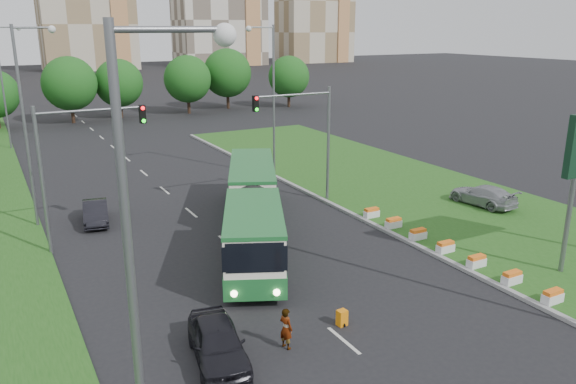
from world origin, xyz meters
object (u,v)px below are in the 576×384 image
traffic_mast_left (72,154)px  shopping_trolley (342,318)px  car_left_far (96,212)px  pedestrian (286,328)px  traffic_mast_median (308,128)px  articulated_bus (247,208)px  car_left_near (218,342)px  car_median (483,195)px

traffic_mast_left → shopping_trolley: bearing=-60.3°
traffic_mast_left → car_left_far: bearing=69.5°
pedestrian → shopping_trolley: bearing=-99.1°
traffic_mast_median → articulated_bus: traffic_mast_median is taller
articulated_bus → pedestrian: articulated_bus is taller
traffic_mast_median → articulated_bus: size_ratio=0.45×
traffic_mast_median → car_left_near: size_ratio=1.78×
articulated_bus → car_left_near: size_ratio=3.99×
traffic_mast_median → pedestrian: traffic_mast_median is taller
traffic_mast_median → pedestrian: size_ratio=4.81×
car_left_near → car_left_far: (-1.04, 17.91, -0.08)m
car_left_near → car_left_far: 17.94m
traffic_mast_median → car_left_far: traffic_mast_median is taller
articulated_bus → traffic_mast_left: bearing=-173.6°
traffic_mast_median → articulated_bus: 8.26m
car_left_far → shopping_trolley: bearing=-60.9°
articulated_bus → pedestrian: bearing=-83.0°
articulated_bus → car_left_near: articulated_bus is taller
car_left_near → shopping_trolley: car_left_near is taller
traffic_mast_median → car_median: (10.12, -6.34, -4.51)m
car_median → pedestrian: (-20.13, -9.02, -0.01)m
car_left_near → shopping_trolley: bearing=10.0°
traffic_mast_median → traffic_mast_left: 15.19m
traffic_mast_median → shopping_trolley: traffic_mast_median is taller
traffic_mast_left → car_left_far: traffic_mast_left is taller
traffic_mast_left → shopping_trolley: size_ratio=11.85×
traffic_mast_median → car_left_far: bearing=167.7°
traffic_mast_left → articulated_bus: size_ratio=0.45×
car_left_far → articulated_bus: bearing=-34.0°
shopping_trolley → car_left_near: bearing=174.3°
pedestrian → traffic_mast_left: bearing=2.9°
car_median → car_left_far: bearing=-27.8°
car_left_far → pedestrian: bearing=-69.5°
traffic_mast_median → shopping_trolley: size_ratio=11.85×
articulated_bus → car_left_far: (-7.30, 6.86, -1.12)m
traffic_mast_median → pedestrian: bearing=-123.1°
car_left_far → traffic_mast_median: bearing=-3.0°
pedestrian → shopping_trolley: size_ratio=2.47×
car_median → articulated_bus: bearing=-14.9°
traffic_mast_median → shopping_trolley: bearing=-115.6°
traffic_mast_left → pedestrian: 15.91m
traffic_mast_median → traffic_mast_left: (-15.16, -1.00, 0.00)m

